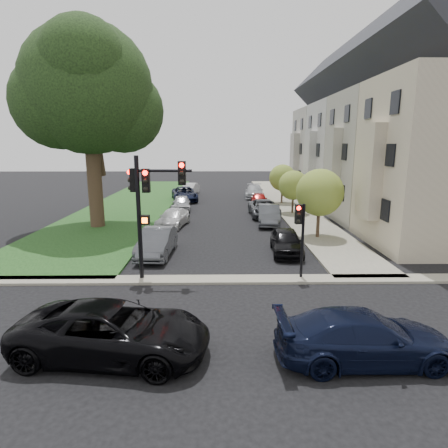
{
  "coord_description": "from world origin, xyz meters",
  "views": [
    {
      "loc": [
        -0.26,
        -14.06,
        6.13
      ],
      "look_at": [
        0.0,
        5.0,
        2.0
      ],
      "focal_mm": 30.0,
      "sensor_mm": 36.0,
      "label": 1
    }
  ],
  "objects_px": {
    "small_tree_b": "(293,185)",
    "car_cross_far": "(364,337)",
    "small_tree_c": "(282,178)",
    "eucalyptus": "(87,90)",
    "car_parked_2": "(264,208)",
    "car_parked_6": "(173,218)",
    "car_cross_near": "(113,331)",
    "car_parked_5": "(157,242)",
    "car_parked_8": "(185,194)",
    "traffic_signal_secondary": "(300,227)",
    "car_parked_3": "(259,199)",
    "traffic_signal_main": "(148,196)",
    "car_parked_1": "(269,215)",
    "car_parked_4": "(254,191)",
    "car_parked_0": "(286,241)",
    "small_tree_a": "(320,193)",
    "car_parked_7": "(181,203)",
    "car_parked_9": "(190,189)"
  },
  "relations": [
    {
      "from": "small_tree_b",
      "to": "car_parked_4",
      "type": "relative_size",
      "value": 0.78
    },
    {
      "from": "car_parked_3",
      "to": "car_parked_6",
      "type": "relative_size",
      "value": 0.88
    },
    {
      "from": "small_tree_a",
      "to": "car_cross_far",
      "type": "distance_m",
      "value": 14.46
    },
    {
      "from": "eucalyptus",
      "to": "car_parked_2",
      "type": "relative_size",
      "value": 2.81
    },
    {
      "from": "car_parked_1",
      "to": "car_parked_8",
      "type": "xyz_separation_m",
      "value": [
        -7.54,
        12.05,
        0.01
      ]
    },
    {
      "from": "car_parked_7",
      "to": "car_parked_0",
      "type": "bearing_deg",
      "value": -67.35
    },
    {
      "from": "small_tree_c",
      "to": "car_parked_3",
      "type": "height_order",
      "value": "small_tree_c"
    },
    {
      "from": "car_cross_far",
      "to": "car_parked_1",
      "type": "bearing_deg",
      "value": -0.75
    },
    {
      "from": "car_parked_4",
      "to": "car_parked_2",
      "type": "bearing_deg",
      "value": -86.17
    },
    {
      "from": "car_parked_7",
      "to": "car_parked_9",
      "type": "bearing_deg",
      "value": 85.48
    },
    {
      "from": "small_tree_c",
      "to": "car_parked_0",
      "type": "height_order",
      "value": "small_tree_c"
    },
    {
      "from": "car_cross_near",
      "to": "car_parked_6",
      "type": "height_order",
      "value": "car_cross_near"
    },
    {
      "from": "eucalyptus",
      "to": "traffic_signal_main",
      "type": "distance_m",
      "value": 13.74
    },
    {
      "from": "car_cross_far",
      "to": "car_parked_2",
      "type": "xyz_separation_m",
      "value": [
        -0.28,
        21.63,
        -0.03
      ]
    },
    {
      "from": "small_tree_c",
      "to": "car_parked_3",
      "type": "bearing_deg",
      "value": -152.02
    },
    {
      "from": "car_cross_far",
      "to": "car_parked_8",
      "type": "distance_m",
      "value": 31.51
    },
    {
      "from": "small_tree_a",
      "to": "small_tree_b",
      "type": "xyz_separation_m",
      "value": [
        0.0,
        8.56,
        -0.47
      ]
    },
    {
      "from": "car_cross_near",
      "to": "car_parked_8",
      "type": "bearing_deg",
      "value": 7.95
    },
    {
      "from": "traffic_signal_main",
      "to": "car_parked_0",
      "type": "relative_size",
      "value": 1.37
    },
    {
      "from": "traffic_signal_main",
      "to": "car_parked_1",
      "type": "distance_m",
      "value": 14.05
    },
    {
      "from": "small_tree_a",
      "to": "car_parked_1",
      "type": "xyz_separation_m",
      "value": [
        -2.63,
        4.38,
        -2.28
      ]
    },
    {
      "from": "traffic_signal_secondary",
      "to": "car_parked_5",
      "type": "bearing_deg",
      "value": 151.68
    },
    {
      "from": "traffic_signal_secondary",
      "to": "car_cross_near",
      "type": "bearing_deg",
      "value": -137.21
    },
    {
      "from": "small_tree_b",
      "to": "car_cross_far",
      "type": "distance_m",
      "value": 22.83
    },
    {
      "from": "small_tree_b",
      "to": "car_parked_5",
      "type": "height_order",
      "value": "small_tree_b"
    },
    {
      "from": "car_cross_near",
      "to": "car_parked_5",
      "type": "bearing_deg",
      "value": 8.8
    },
    {
      "from": "car_cross_near",
      "to": "car_parked_9",
      "type": "height_order",
      "value": "car_cross_near"
    },
    {
      "from": "car_cross_near",
      "to": "car_parked_5",
      "type": "relative_size",
      "value": 1.23
    },
    {
      "from": "car_parked_2",
      "to": "car_parked_5",
      "type": "xyz_separation_m",
      "value": [
        -7.29,
        -11.2,
        0.05
      ]
    },
    {
      "from": "car_cross_near",
      "to": "car_parked_5",
      "type": "xyz_separation_m",
      "value": [
        -0.36,
        10.06,
        -0.03
      ]
    },
    {
      "from": "eucalyptus",
      "to": "small_tree_a",
      "type": "bearing_deg",
      "value": -12.61
    },
    {
      "from": "traffic_signal_secondary",
      "to": "car_cross_near",
      "type": "distance_m",
      "value": 9.33
    },
    {
      "from": "traffic_signal_main",
      "to": "car_cross_near",
      "type": "distance_m",
      "value": 7.0
    },
    {
      "from": "car_parked_6",
      "to": "small_tree_b",
      "type": "bearing_deg",
      "value": 35.93
    },
    {
      "from": "small_tree_b",
      "to": "car_parked_0",
      "type": "bearing_deg",
      "value": -102.55
    },
    {
      "from": "traffic_signal_secondary",
      "to": "car_parked_4",
      "type": "xyz_separation_m",
      "value": [
        0.41,
        26.32,
        -1.73
      ]
    },
    {
      "from": "car_parked_7",
      "to": "car_cross_far",
      "type": "bearing_deg",
      "value": -77.68
    },
    {
      "from": "car_cross_near",
      "to": "car_parked_1",
      "type": "height_order",
      "value": "car_cross_near"
    },
    {
      "from": "small_tree_b",
      "to": "eucalyptus",
      "type": "bearing_deg",
      "value": -161.85
    },
    {
      "from": "car_cross_near",
      "to": "car_parked_4",
      "type": "bearing_deg",
      "value": -5.6
    },
    {
      "from": "eucalyptus",
      "to": "car_parked_3",
      "type": "relative_size",
      "value": 3.65
    },
    {
      "from": "eucalyptus",
      "to": "car_parked_1",
      "type": "distance_m",
      "value": 15.74
    },
    {
      "from": "car_parked_8",
      "to": "traffic_signal_main",
      "type": "bearing_deg",
      "value": -98.86
    },
    {
      "from": "car_parked_3",
      "to": "car_parked_4",
      "type": "bearing_deg",
      "value": 92.93
    },
    {
      "from": "small_tree_c",
      "to": "car_cross_far",
      "type": "xyz_separation_m",
      "value": [
        -2.34,
        -28.37,
        -1.95
      ]
    },
    {
      "from": "car_parked_2",
      "to": "car_parked_3",
      "type": "bearing_deg",
      "value": 87.43
    },
    {
      "from": "car_parked_3",
      "to": "traffic_signal_main",
      "type": "bearing_deg",
      "value": -105.63
    },
    {
      "from": "traffic_signal_secondary",
      "to": "car_parked_4",
      "type": "height_order",
      "value": "traffic_signal_secondary"
    },
    {
      "from": "car_parked_2",
      "to": "car_parked_8",
      "type": "relative_size",
      "value": 0.93
    },
    {
      "from": "car_cross_far",
      "to": "car_parked_6",
      "type": "xyz_separation_m",
      "value": [
        -7.56,
        17.87,
        -0.09
      ]
    }
  ]
}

